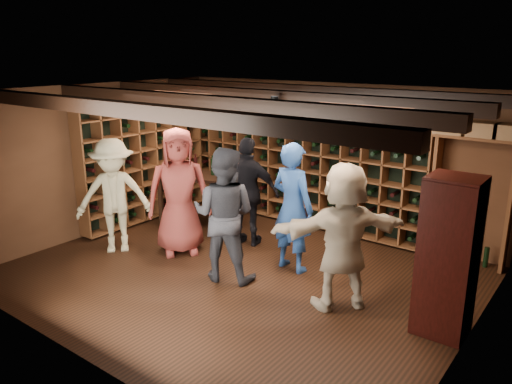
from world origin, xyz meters
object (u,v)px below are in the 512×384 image
Objects in this scene: man_blue_shirt at (292,207)px; guest_beige at (343,236)px; tasting_table at (197,181)px; man_grey_suit at (224,215)px; guest_khaki at (114,196)px; display_cabinet at (447,260)px; guest_red_floral at (179,192)px; guest_woman_black at (248,192)px.

man_blue_shirt is 1.20m from guest_beige.
guest_beige is at bearing -34.60° from tasting_table.
man_grey_suit is 1.03× the size of guest_khaki.
man_blue_shirt is 1.02× the size of guest_beige.
tasting_table is (-4.46, 0.85, -0.01)m from display_cabinet.
guest_red_floral reaches higher than guest_khaki.
man_grey_suit reaches higher than guest_beige.
tasting_table is (0.31, 1.51, -0.04)m from guest_khaki.
man_blue_shirt is at bearing -25.54° from guest_khaki.
guest_khaki is at bearing -39.40° from guest_beige.
guest_red_floral is (-1.71, -0.50, 0.05)m from man_blue_shirt.
tasting_table is at bearing -56.07° from man_grey_suit.
man_grey_suit is at bearing -171.94° from display_cabinet.
man_grey_suit is 1.26m from guest_woman_black.
man_blue_shirt reaches higher than man_grey_suit.
guest_woman_black is at bearing -4.19° from guest_khaki.
guest_khaki is (-2.54, -1.06, -0.04)m from man_blue_shirt.
guest_red_floral reaches higher than guest_woman_black.
guest_woman_black is at bearing -70.74° from guest_beige.
man_blue_shirt is (-2.23, 0.40, 0.06)m from display_cabinet.
guest_khaki is at bearing 28.88° from man_blue_shirt.
display_cabinet is at bearing 149.45° from guest_woman_black.
guest_red_floral is at bearing -14.13° from guest_khaki.
man_grey_suit is 1.01× the size of guest_beige.
display_cabinet is 0.99× the size of guest_khaki.
guest_red_floral is (-1.14, 0.29, 0.06)m from man_grey_suit.
man_blue_shirt is at bearing -29.11° from tasting_table.
guest_khaki is at bearing -11.66° from man_grey_suit.
guest_woman_black is at bearing -86.16° from man_grey_suit.
guest_khaki is (-1.97, -0.26, -0.03)m from man_grey_suit.
man_grey_suit is 2.07m from tasting_table.
man_blue_shirt is at bearing -74.78° from guest_beige.
guest_red_floral is at bearing 35.71° from guest_woman_black.
display_cabinet is 1.24× the size of tasting_table.
guest_red_floral is at bearing -48.47° from guest_beige.
tasting_table is (-1.66, 1.24, -0.07)m from man_grey_suit.
man_blue_shirt is at bearing -33.76° from guest_red_floral.
display_cabinet reaches higher than guest_woman_black.
man_blue_shirt reaches higher than guest_beige.
man_grey_suit is at bearing -38.86° from guest_beige.
tasting_table is at bearing 30.21° from guest_khaki.
guest_beige is at bearing -172.74° from display_cabinet.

